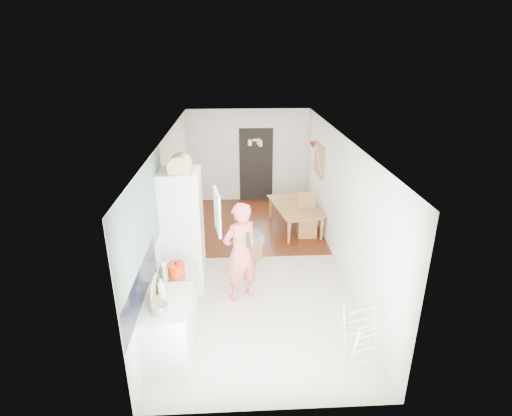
{
  "coord_description": "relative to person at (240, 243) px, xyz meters",
  "views": [
    {
      "loc": [
        -0.36,
        -6.95,
        3.98
      ],
      "look_at": [
        0.02,
        0.2,
        1.08
      ],
      "focal_mm": 28.0,
      "sensor_mm": 36.0,
      "label": 1
    }
  ],
  "objects": [
    {
      "name": "sage_wall_panel",
      "position": [
        -1.28,
        -0.83,
        0.83
      ],
      "size": [
        0.02,
        3.0,
        1.3
      ],
      "primitive_type": "cube",
      "color": "slate",
      "rests_on": "room_shell"
    },
    {
      "name": "steel_pan",
      "position": [
        -1.03,
        -1.61,
        -0.04
      ],
      "size": [
        0.22,
        0.22,
        0.11
      ],
      "primitive_type": "cylinder",
      "rotation": [
        0.0,
        0.0,
        0.01
      ],
      "color": "#B5B5B8",
      "rests_on": "worktop"
    },
    {
      "name": "base_cabinet",
      "position": [
        -0.99,
        -1.38,
        -0.59
      ],
      "size": [
        0.6,
        0.9,
        0.86
      ],
      "primitive_type": "cube",
      "color": "silver",
      "rests_on": "room_shell"
    },
    {
      "name": "cooker_top",
      "position": [
        -0.99,
        -0.63,
        -0.12
      ],
      "size": [
        0.6,
        0.6,
        0.04
      ],
      "primitive_type": "cube",
      "color": "#B5B5B8",
      "rests_on": "room_shell"
    },
    {
      "name": "worktop",
      "position": [
        -0.99,
        -1.38,
        -0.13
      ],
      "size": [
        0.62,
        0.92,
        0.06
      ],
      "primitive_type": "cube",
      "color": "beige",
      "rests_on": "room_shell"
    },
    {
      "name": "pinboard_frame",
      "position": [
        1.87,
        3.07,
        0.53
      ],
      "size": [
        0.0,
        0.94,
        0.74
      ],
      "primitive_type": "cube",
      "color": "#AE723D",
      "rests_on": "room_shell"
    },
    {
      "name": "chopping_boards",
      "position": [
        -1.13,
        -1.37,
        0.08
      ],
      "size": [
        0.09,
        0.26,
        0.34
      ],
      "primitive_type": null,
      "rotation": [
        0.0,
        0.0,
        -0.21
      ],
      "color": "tan",
      "rests_on": "worktop"
    },
    {
      "name": "fridge_interior",
      "position": [
        -0.65,
        0.39,
        0.53
      ],
      "size": [
        0.02,
        0.52,
        0.66
      ],
      "primitive_type": "cube",
      "color": "white",
      "rests_on": "room_shell"
    },
    {
      "name": "bottle_b",
      "position": [
        -1.09,
        -1.03,
        0.03
      ],
      "size": [
        0.06,
        0.06,
        0.26
      ],
      "primitive_type": "cylinder",
      "rotation": [
        0.0,
        0.0,
        -0.04
      ],
      "color": "#173C1D",
      "rests_on": "worktop"
    },
    {
      "name": "doorway_recess",
      "position": [
        0.51,
        4.65,
        -0.02
      ],
      "size": [
        0.9,
        0.04,
        2.0
      ],
      "primitive_type": "cube",
      "color": "black",
      "rests_on": "room_shell"
    },
    {
      "name": "range_cooker",
      "position": [
        -0.99,
        -0.63,
        -0.58
      ],
      "size": [
        0.6,
        0.6,
        0.88
      ],
      "primitive_type": "cube",
      "color": "silver",
      "rests_on": "room_shell"
    },
    {
      "name": "wall_sconce",
      "position": [
        1.85,
        3.72,
        0.73
      ],
      "size": [
        0.18,
        0.18,
        0.16
      ],
      "primitive_type": "cone",
      "color": "maroon",
      "rests_on": "room_shell"
    },
    {
      "name": "dining_chair",
      "position": [
        1.52,
        2.31,
        -0.53
      ],
      "size": [
        0.42,
        0.42,
        0.97
      ],
      "primitive_type": null,
      "rotation": [
        0.0,
        0.0,
        -0.02
      ],
      "color": "#AE723D",
      "rests_on": "floor"
    },
    {
      "name": "floor",
      "position": [
        0.31,
        1.17,
        -1.02
      ],
      "size": [
        3.2,
        7.0,
        0.01
      ],
      "primitive_type": "cube",
      "color": "#BCAD9E",
      "rests_on": "ground"
    },
    {
      "name": "person",
      "position": [
        0.0,
        0.0,
        0.0
      ],
      "size": [
        0.89,
        0.79,
        2.03
      ],
      "primitive_type": "imported",
      "rotation": [
        0.0,
        0.0,
        3.66
      ],
      "color": "#DF615D",
      "rests_on": "floor"
    },
    {
      "name": "held_bottle",
      "position": [
        0.13,
        -0.1,
        0.11
      ],
      "size": [
        0.05,
        0.05,
        0.25
      ],
      "primitive_type": "cylinder",
      "color": "#173C1D",
      "rests_on": "person"
    },
    {
      "name": "bread_bin",
      "position": [
        -0.92,
        0.29,
        1.23
      ],
      "size": [
        0.45,
        0.43,
        0.2
      ],
      "primitive_type": null,
      "rotation": [
        0.0,
        0.0,
        0.22
      ],
      "color": "tan",
      "rests_on": "fridge_housing"
    },
    {
      "name": "wood_floor_overlay",
      "position": [
        0.31,
        3.02,
        -1.01
      ],
      "size": [
        3.2,
        3.3,
        0.01
      ],
      "primitive_type": "cube",
      "color": "#613016",
      "rests_on": "room_shell"
    },
    {
      "name": "pinboard",
      "position": [
        1.89,
        3.07,
        0.53
      ],
      "size": [
        0.03,
        0.9,
        0.7
      ],
      "primitive_type": "cube",
      "color": "tan",
      "rests_on": "room_shell"
    },
    {
      "name": "fridge_door",
      "position": [
        -0.35,
        0.09,
        0.53
      ],
      "size": [
        0.14,
        0.56,
        0.7
      ],
      "primitive_type": "cube",
      "rotation": [
        0.0,
        0.0,
        -1.4
      ],
      "color": "silver",
      "rests_on": "room_shell"
    },
    {
      "name": "fridge_housing",
      "position": [
        -0.96,
        0.39,
        0.06
      ],
      "size": [
        0.66,
        0.66,
        2.15
      ],
      "primitive_type": "cube",
      "color": "silver",
      "rests_on": "room_shell"
    },
    {
      "name": "grey_drape",
      "position": [
        0.25,
        1.33,
        -0.55
      ],
      "size": [
        0.46,
        0.46,
        0.17
      ],
      "primitive_type": "cube",
      "rotation": [
        0.0,
        0.0,
        0.31
      ],
      "color": "slate",
      "rests_on": "stool"
    },
    {
      "name": "room_shell",
      "position": [
        0.31,
        1.17,
        0.23
      ],
      "size": [
        3.2,
        7.0,
        2.5
      ],
      "primitive_type": null,
      "color": "white",
      "rests_on": "ground"
    },
    {
      "name": "dining_table",
      "position": [
        1.33,
        2.72,
        -0.77
      ],
      "size": [
        1.02,
        1.52,
        0.49
      ],
      "primitive_type": "imported",
      "rotation": [
        0.0,
        0.0,
        1.75
      ],
      "color": "#AE723D",
      "rests_on": "floor"
    },
    {
      "name": "bottle_a",
      "position": [
        -1.11,
        -1.2,
        0.06
      ],
      "size": [
        0.07,
        0.07,
        0.31
      ],
      "primitive_type": "cylinder",
      "rotation": [
        0.0,
        0.0,
        -0.01
      ],
      "color": "#173C1D",
      "rests_on": "worktop"
    },
    {
      "name": "pepper_mill_back",
      "position": [
        -1.09,
        -0.95,
        0.03
      ],
      "size": [
        0.08,
        0.08,
        0.25
      ],
      "primitive_type": "cylinder",
      "rotation": [
        0.0,
        0.0,
        -0.16
      ],
      "color": "tan",
      "rests_on": "worktop"
    },
    {
      "name": "bottle_c",
      "position": [
        -1.05,
        -1.29,
        0.01
      ],
      "size": [
        0.09,
        0.09,
        0.21
      ],
      "primitive_type": "cylinder",
      "rotation": [
        0.0,
        0.0,
        -0.04
      ],
      "color": "silver",
      "rests_on": "worktop"
    },
    {
      "name": "red_casserole",
      "position": [
        -0.94,
        -0.71,
        -0.02
      ],
      "size": [
        0.29,
        0.29,
        0.15
      ],
      "primitive_type": "cylinder",
      "rotation": [
        0.0,
        0.0,
        0.15
      ],
      "color": "#BE2705",
      "rests_on": "cooker_top"
    },
    {
      "name": "drying_rack",
      "position": [
        1.57,
        -1.73,
        -0.6
      ],
      "size": [
        0.53,
        0.5,
        0.84
      ],
      "primitive_type": null,
      "rotation": [
        0.0,
        0.0,
        0.31
      ],
      "color": "silver",
      "rests_on": "floor"
    },
    {
      "name": "stool",
      "position": [
        0.27,
        1.32,
        -0.83
      ],
      "size": [
        0.35,
        0.35,
        0.38
      ],
      "primitive_type": null,
      "rotation": [
        0.0,
        0.0,
        0.22
      ],
      "color": "#AE723D",
      "rests_on": "floor"
    },
    {
      "name": "pepper_mill_front",
      "position": [
        -1.1,
        -0.85,
        0.01
      ],
      "size": [
        0.07,
        0.07,
        0.22
      ],
      "primitive_type": "cylinder",
      "rotation": [
        0.0,
        0.0,
        -0.25
      ],
      "color": "tan",
      "rests_on": "worktop"
    },
    {
      "name": "tile_splashback",
      "position": [
        -1.28,
        -1.38,
        0.13
      ],
      "size": [
        0.02,
        1.9,
        0.5
      ],
      "primitive_type": "cube",
      "color": "black",
      "rests_on": "room_shell"
    }
  ]
}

